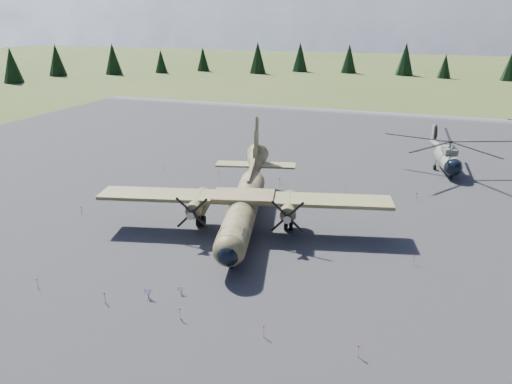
% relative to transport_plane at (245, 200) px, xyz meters
% --- Properties ---
extents(ground, '(500.00, 500.00, 0.00)m').
position_rel_transport_plane_xyz_m(ground, '(-0.50, -2.93, -2.62)').
color(ground, '#495324').
rests_on(ground, ground).
extents(apron, '(120.00, 120.00, 0.04)m').
position_rel_transport_plane_xyz_m(apron, '(-0.50, 7.07, -2.62)').
color(apron, '#555459').
rests_on(apron, ground).
extents(transport_plane, '(27.52, 24.65, 9.12)m').
position_rel_transport_plane_xyz_m(transport_plane, '(0.00, 0.00, 0.00)').
color(transport_plane, '#404324').
rests_on(transport_plane, ground).
extents(helicopter_near, '(20.27, 21.64, 4.36)m').
position_rel_transport_plane_xyz_m(helicopter_near, '(18.63, 25.25, 0.47)').
color(helicopter_near, slate).
rests_on(helicopter_near, ground).
extents(info_placard_left, '(0.53, 0.29, 0.80)m').
position_rel_transport_plane_xyz_m(info_placard_left, '(-1.92, -14.86, -2.09)').
color(info_placard_left, gray).
rests_on(info_placard_left, ground).
extents(info_placard_right, '(0.41, 0.24, 0.61)m').
position_rel_transport_plane_xyz_m(info_placard_right, '(0.06, -13.55, -2.22)').
color(info_placard_right, gray).
rests_on(info_placard_right, ground).
extents(barrier_fence, '(33.12, 29.62, 0.85)m').
position_rel_transport_plane_xyz_m(barrier_fence, '(-0.96, -3.01, -2.11)').
color(barrier_fence, white).
rests_on(barrier_fence, ground).
extents(treeline, '(296.15, 296.61, 10.94)m').
position_rel_transport_plane_xyz_m(treeline, '(-3.72, -4.19, 2.20)').
color(treeline, black).
rests_on(treeline, ground).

